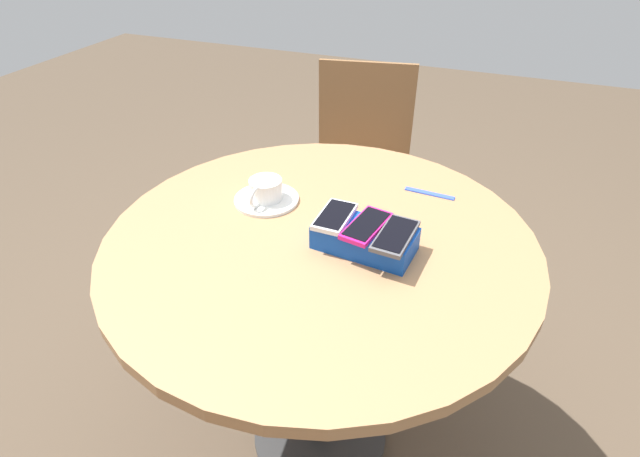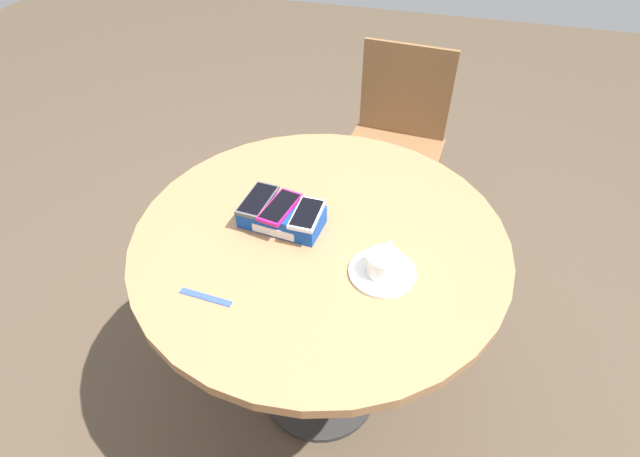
{
  "view_description": "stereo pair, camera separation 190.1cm",
  "coord_description": "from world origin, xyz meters",
  "px_view_note": "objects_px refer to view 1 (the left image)",
  "views": [
    {
      "loc": [
        -0.34,
        0.87,
        1.44
      ],
      "look_at": [
        0.0,
        0.0,
        0.8
      ],
      "focal_mm": 28.0,
      "sensor_mm": 36.0,
      "label": 1
    },
    {
      "loc": [
        0.25,
        -0.92,
        1.67
      ],
      "look_at": [
        0.0,
        0.0,
        0.8
      ],
      "focal_mm": 28.0,
      "sensor_mm": 36.0,
      "label": 2
    }
  ],
  "objects_px": {
    "phone_white": "(335,217)",
    "lanyard_strap": "(430,193)",
    "phone_gray": "(395,235)",
    "coffee_cup": "(265,189)",
    "round_table": "(320,276)",
    "phone_box": "(365,238)",
    "chair_near_window": "(360,172)",
    "phone_magenta": "(366,226)",
    "saucer": "(267,199)"
  },
  "relations": [
    {
      "from": "phone_white",
      "to": "lanyard_strap",
      "type": "height_order",
      "value": "phone_white"
    },
    {
      "from": "phone_gray",
      "to": "coffee_cup",
      "type": "xyz_separation_m",
      "value": [
        0.36,
        -0.11,
        -0.03
      ]
    },
    {
      "from": "round_table",
      "to": "phone_box",
      "type": "distance_m",
      "value": 0.19
    },
    {
      "from": "round_table",
      "to": "phone_box",
      "type": "height_order",
      "value": "phone_box"
    },
    {
      "from": "round_table",
      "to": "chair_near_window",
      "type": "distance_m",
      "value": 0.95
    },
    {
      "from": "phone_white",
      "to": "coffee_cup",
      "type": "height_order",
      "value": "phone_white"
    },
    {
      "from": "coffee_cup",
      "to": "chair_near_window",
      "type": "height_order",
      "value": "chair_near_window"
    },
    {
      "from": "phone_magenta",
      "to": "saucer",
      "type": "height_order",
      "value": "phone_magenta"
    },
    {
      "from": "phone_magenta",
      "to": "lanyard_strap",
      "type": "distance_m",
      "value": 0.31
    },
    {
      "from": "chair_near_window",
      "to": "phone_magenta",
      "type": "bearing_deg",
      "value": 107.15
    },
    {
      "from": "round_table",
      "to": "saucer",
      "type": "distance_m",
      "value": 0.24
    },
    {
      "from": "phone_box",
      "to": "lanyard_strap",
      "type": "relative_size",
      "value": 1.75
    },
    {
      "from": "saucer",
      "to": "chair_near_window",
      "type": "xyz_separation_m",
      "value": [
        -0.01,
        -0.82,
        -0.33
      ]
    },
    {
      "from": "phone_box",
      "to": "saucer",
      "type": "height_order",
      "value": "phone_box"
    },
    {
      "from": "phone_gray",
      "to": "saucer",
      "type": "height_order",
      "value": "phone_gray"
    },
    {
      "from": "round_table",
      "to": "chair_near_window",
      "type": "relative_size",
      "value": 1.14
    },
    {
      "from": "phone_box",
      "to": "phone_white",
      "type": "xyz_separation_m",
      "value": [
        0.07,
        -0.01,
        0.03
      ]
    },
    {
      "from": "phone_gray",
      "to": "lanyard_strap",
      "type": "relative_size",
      "value": 1.12
    },
    {
      "from": "phone_gray",
      "to": "coffee_cup",
      "type": "height_order",
      "value": "phone_gray"
    },
    {
      "from": "phone_white",
      "to": "phone_magenta",
      "type": "bearing_deg",
      "value": 173.98
    },
    {
      "from": "round_table",
      "to": "phone_white",
      "type": "relative_size",
      "value": 7.81
    },
    {
      "from": "phone_magenta",
      "to": "chair_near_window",
      "type": "distance_m",
      "value": 1.04
    },
    {
      "from": "lanyard_strap",
      "to": "coffee_cup",
      "type": "bearing_deg",
      "value": 26.06
    },
    {
      "from": "phone_box",
      "to": "chair_near_window",
      "type": "height_order",
      "value": "chair_near_window"
    },
    {
      "from": "round_table",
      "to": "phone_magenta",
      "type": "distance_m",
      "value": 0.21
    },
    {
      "from": "phone_box",
      "to": "lanyard_strap",
      "type": "xyz_separation_m",
      "value": [
        -0.09,
        -0.29,
        -0.03
      ]
    },
    {
      "from": "chair_near_window",
      "to": "phone_box",
      "type": "bearing_deg",
      "value": 107.02
    },
    {
      "from": "phone_box",
      "to": "round_table",
      "type": "bearing_deg",
      "value": -5.35
    },
    {
      "from": "phone_magenta",
      "to": "phone_white",
      "type": "relative_size",
      "value": 1.16
    },
    {
      "from": "phone_white",
      "to": "coffee_cup",
      "type": "relative_size",
      "value": 1.11
    },
    {
      "from": "phone_magenta",
      "to": "coffee_cup",
      "type": "distance_m",
      "value": 0.31
    },
    {
      "from": "round_table",
      "to": "saucer",
      "type": "bearing_deg",
      "value": -27.3
    },
    {
      "from": "phone_magenta",
      "to": "lanyard_strap",
      "type": "bearing_deg",
      "value": -107.06
    },
    {
      "from": "round_table",
      "to": "phone_gray",
      "type": "relative_size",
      "value": 6.82
    },
    {
      "from": "saucer",
      "to": "phone_gray",
      "type": "bearing_deg",
      "value": 162.11
    },
    {
      "from": "round_table",
      "to": "phone_gray",
      "type": "distance_m",
      "value": 0.26
    },
    {
      "from": "saucer",
      "to": "round_table",
      "type": "bearing_deg",
      "value": 152.7
    },
    {
      "from": "phone_box",
      "to": "coffee_cup",
      "type": "distance_m",
      "value": 0.31
    },
    {
      "from": "lanyard_strap",
      "to": "phone_box",
      "type": "bearing_deg",
      "value": 72.63
    },
    {
      "from": "phone_white",
      "to": "coffee_cup",
      "type": "distance_m",
      "value": 0.24
    },
    {
      "from": "phone_box",
      "to": "phone_white",
      "type": "relative_size",
      "value": 1.79
    },
    {
      "from": "phone_white",
      "to": "coffee_cup",
      "type": "bearing_deg",
      "value": -22.99
    },
    {
      "from": "phone_white",
      "to": "phone_box",
      "type": "bearing_deg",
      "value": 173.05
    },
    {
      "from": "phone_gray",
      "to": "round_table",
      "type": "bearing_deg",
      "value": -7.1
    },
    {
      "from": "phone_box",
      "to": "phone_gray",
      "type": "xyz_separation_m",
      "value": [
        -0.07,
        0.01,
        0.03
      ]
    },
    {
      "from": "saucer",
      "to": "coffee_cup",
      "type": "distance_m",
      "value": 0.03
    },
    {
      "from": "lanyard_strap",
      "to": "round_table",
      "type": "bearing_deg",
      "value": 54.41
    },
    {
      "from": "phone_gray",
      "to": "phone_white",
      "type": "relative_size",
      "value": 1.15
    },
    {
      "from": "phone_gray",
      "to": "chair_near_window",
      "type": "height_order",
      "value": "chair_near_window"
    },
    {
      "from": "phone_magenta",
      "to": "coffee_cup",
      "type": "bearing_deg",
      "value": -18.88
    }
  ]
}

